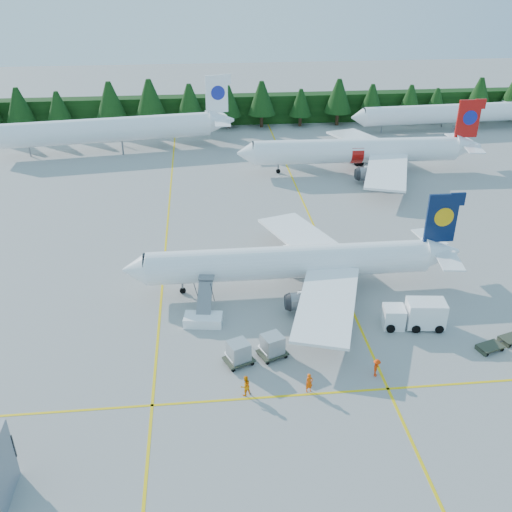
{
  "coord_description": "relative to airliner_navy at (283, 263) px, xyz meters",
  "views": [
    {
      "loc": [
        -9.07,
        -42.4,
        32.98
      ],
      "look_at": [
        -3.47,
        12.75,
        3.5
      ],
      "focal_mm": 40.0,
      "sensor_mm": 36.0,
      "label": 1
    }
  ],
  "objects": [
    {
      "name": "taxi_stripe_cross",
      "position": [
        0.65,
        -17.47,
        -3.16
      ],
      "size": [
        80.0,
        0.25,
        0.01
      ],
      "primitive_type": "cube",
      "color": "yellow",
      "rests_on": "ground"
    },
    {
      "name": "crew_a",
      "position": [
        -0.16,
        -17.09,
        -2.25
      ],
      "size": [
        0.75,
        0.6,
        1.82
      ],
      "primitive_type": "imported",
      "rotation": [
        0.0,
        0.0,
        0.27
      ],
      "color": "#FF5105",
      "rests_on": "ground"
    },
    {
      "name": "ground",
      "position": [
        0.65,
        -11.47,
        -3.16
      ],
      "size": [
        320.0,
        320.0,
        0.0
      ],
      "primitive_type": "plane",
      "color": "#9E9E99",
      "rests_on": "ground"
    },
    {
      "name": "treeline_hedge",
      "position": [
        0.65,
        70.53,
        -0.16
      ],
      "size": [
        220.0,
        4.0,
        6.0
      ],
      "primitive_type": "cube",
      "color": "black",
      "rests_on": "ground"
    },
    {
      "name": "airliner_red",
      "position": [
        17.0,
        36.98,
        0.39
      ],
      "size": [
        40.6,
        33.4,
        11.8
      ],
      "rotation": [
        0.0,
        0.0,
        -0.03
      ],
      "color": "white",
      "rests_on": "ground"
    },
    {
      "name": "crew_b",
      "position": [
        -5.56,
        -16.95,
        -2.2
      ],
      "size": [
        1.15,
        1.06,
        1.91
      ],
      "primitive_type": "imported",
      "rotation": [
        0.0,
        0.0,
        3.59
      ],
      "color": "orange",
      "rests_on": "ground"
    },
    {
      "name": "taxi_stripe_a",
      "position": [
        -13.35,
        8.53,
        -3.16
      ],
      "size": [
        0.25,
        120.0,
        0.01
      ],
      "primitive_type": "cube",
      "color": "yellow",
      "rests_on": "ground"
    },
    {
      "name": "airliner_navy",
      "position": [
        0.0,
        0.0,
        0.0
      ],
      "size": [
        36.12,
        29.75,
        10.51
      ],
      "rotation": [
        0.0,
        0.0,
        -0.0
      ],
      "color": "white",
      "rests_on": "ground"
    },
    {
      "name": "uld_pair",
      "position": [
        -4.23,
        -12.41,
        -1.86
      ],
      "size": [
        6.22,
        3.46,
        1.93
      ],
      "rotation": [
        0.0,
        0.0,
        0.4
      ],
      "color": "#343829",
      "rests_on": "ground"
    },
    {
      "name": "crew_c",
      "position": [
        6.09,
        -15.68,
        -2.29
      ],
      "size": [
        0.78,
        0.87,
        1.74
      ],
      "primitive_type": "imported",
      "rotation": [
        0.0,
        0.0,
        1.05
      ],
      "color": "#FF3705",
      "rests_on": "ground"
    },
    {
      "name": "airliner_far_right",
      "position": [
        40.68,
        60.0,
        0.41
      ],
      "size": [
        39.13,
        5.94,
        11.37
      ],
      "rotation": [
        0.0,
        0.0,
        0.06
      ],
      "color": "white",
      "rests_on": "ground"
    },
    {
      "name": "service_truck",
      "position": [
        11.92,
        -8.65,
        -1.73
      ],
      "size": [
        6.2,
        2.86,
        2.89
      ],
      "rotation": [
        0.0,
        0.0,
        -0.12
      ],
      "color": "white",
      "rests_on": "ground"
    },
    {
      "name": "airstairs",
      "position": [
        -8.86,
        -5.88,
        -2.41
      ],
      "size": [
        4.05,
        5.5,
        3.43
      ],
      "rotation": [
        0.0,
        0.0,
        -0.14
      ],
      "color": "white",
      "rests_on": "ground"
    },
    {
      "name": "airliner_far_left",
      "position": [
        -26.41,
        52.64,
        0.92
      ],
      "size": [
        44.65,
        9.86,
        13.02
      ],
      "rotation": [
        0.0,
        0.0,
        0.13
      ],
      "color": "white",
      "rests_on": "ground"
    },
    {
      "name": "taxi_stripe_b",
      "position": [
        6.65,
        8.53,
        -3.16
      ],
      "size": [
        0.25,
        120.0,
        0.01
      ],
      "primitive_type": "cube",
      "color": "yellow",
      "rests_on": "ground"
    }
  ]
}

